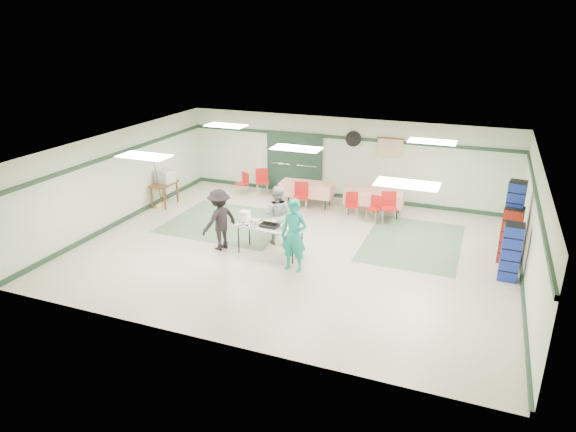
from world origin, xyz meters
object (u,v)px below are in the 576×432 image
(volunteer_dark, at_px, (220,220))
(crate_stack_blue_b, at_px, (511,252))
(chair_d, at_px, (301,194))
(office_printer, at_px, (165,176))
(dining_table_b, at_px, (306,189))
(chair_loose_a, at_px, (262,179))
(chair_loose_b, at_px, (243,181))
(dining_table_a, at_px, (374,196))
(chair_a, at_px, (375,206))
(crate_stack_red, at_px, (511,235))
(crate_stack_blue_a, at_px, (512,221))
(serving_table, at_px, (270,228))
(chair_c, at_px, (389,204))
(volunteer_grey, at_px, (277,215))
(volunteer_teal, at_px, (294,236))
(printer_table, at_px, (164,186))
(broom, at_px, (158,184))
(chair_b, at_px, (352,203))

(volunteer_dark, bearing_deg, crate_stack_blue_b, 119.97)
(chair_d, bearing_deg, office_printer, 178.55)
(dining_table_b, height_order, chair_loose_a, chair_loose_a)
(chair_d, distance_m, chair_loose_b, 2.54)
(volunteer_dark, relative_size, dining_table_a, 0.89)
(chair_a, bearing_deg, crate_stack_red, -7.82)
(chair_d, height_order, crate_stack_blue_a, crate_stack_blue_a)
(serving_table, height_order, volunteer_dark, volunteer_dark)
(volunteer_dark, bearing_deg, crate_stack_blue_a, 129.27)
(chair_d, height_order, chair_loose_a, chair_d)
(chair_c, bearing_deg, dining_table_a, 118.05)
(volunteer_grey, relative_size, chair_loose_b, 2.04)
(crate_stack_blue_b, bearing_deg, chair_loose_b, 158.05)
(chair_loose_a, xyz_separation_m, crate_stack_blue_b, (7.81, -3.60, 0.12))
(volunteer_teal, bearing_deg, volunteer_grey, 129.53)
(volunteer_dark, bearing_deg, chair_loose_b, -138.99)
(volunteer_dark, height_order, office_printer, volunteer_dark)
(volunteer_dark, distance_m, printer_table, 4.07)
(dining_table_b, xyz_separation_m, printer_table, (-4.27, -1.65, 0.08))
(crate_stack_red, bearing_deg, dining_table_a, 150.71)
(crate_stack_blue_b, bearing_deg, printer_table, 171.88)
(office_printer, bearing_deg, crate_stack_blue_b, -1.82)
(broom, bearing_deg, crate_stack_blue_b, -8.88)
(serving_table, distance_m, crate_stack_blue_b, 5.69)
(volunteer_teal, height_order, dining_table_a, volunteer_teal)
(volunteer_grey, relative_size, crate_stack_blue_b, 1.17)
(crate_stack_red, bearing_deg, volunteer_grey, -170.39)
(volunteer_dark, xyz_separation_m, chair_loose_b, (-1.42, 4.29, -0.33))
(printer_table, bearing_deg, chair_c, 6.93)
(printer_table, distance_m, broom, 0.24)
(crate_stack_blue_b, bearing_deg, office_printer, 171.31)
(dining_table_b, bearing_deg, volunteer_grey, -88.23)
(dining_table_a, xyz_separation_m, chair_a, (0.16, -0.58, -0.10))
(volunteer_teal, relative_size, chair_loose_a, 1.94)
(dining_table_a, relative_size, crate_stack_red, 1.28)
(chair_loose_a, height_order, office_printer, office_printer)
(dining_table_b, bearing_deg, office_printer, -163.39)
(office_printer, xyz_separation_m, broom, (-0.08, -0.29, -0.19))
(volunteer_teal, height_order, crate_stack_blue_a, crate_stack_blue_a)
(chair_c, bearing_deg, chair_b, 163.96)
(dining_table_a, distance_m, printer_table, 6.68)
(dining_table_b, bearing_deg, printer_table, -162.17)
(volunteer_dark, xyz_separation_m, office_printer, (-3.31, 2.47, 0.14))
(volunteer_dark, xyz_separation_m, crate_stack_red, (6.99, 1.87, -0.10))
(chair_b, bearing_deg, volunteer_dark, -147.30)
(crate_stack_red, relative_size, printer_table, 1.52)
(volunteer_grey, distance_m, volunteer_dark, 1.53)
(chair_a, relative_size, crate_stack_blue_a, 0.38)
(volunteer_dark, bearing_deg, dining_table_b, -170.74)
(serving_table, bearing_deg, chair_loose_b, 127.66)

